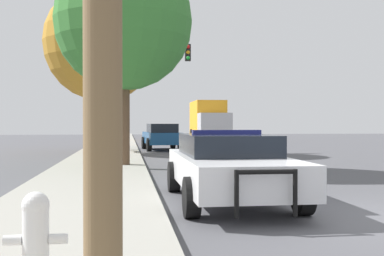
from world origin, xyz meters
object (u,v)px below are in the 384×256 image
Objects in this scene: tree_sidewalk_mid at (102,43)px; tree_sidewalk_near at (124,22)px; traffic_light at (148,73)px; car_background_midblock at (162,136)px; fire_hydrant at (36,236)px; box_truck at (209,120)px; police_car at (229,165)px.

tree_sidewalk_mid is 1.18× the size of tree_sidewalk_near.
traffic_light reaches higher than car_background_midblock.
tree_sidewalk_near reaches higher than fire_hydrant.
police_car is at bearing 82.22° from box_truck.
box_truck reaches higher than fire_hydrant.
box_truck reaches higher than car_background_midblock.
fire_hydrant is at bearing -93.26° from tree_sidewalk_near.
tree_sidewalk_mid is 8.70m from tree_sidewalk_near.
car_background_midblock is at bearing 79.11° from tree_sidewalk_near.
traffic_light is at bearing 84.88° from fire_hydrant.
traffic_light reaches higher than fire_hydrant.
fire_hydrant is (-2.77, -4.95, -0.15)m from police_car.
car_background_midblock is at bearing 83.13° from fire_hydrant.
tree_sidewalk_near is (-1.22, -9.23, 0.77)m from traffic_light.
traffic_light is 2.83m from tree_sidewalk_mid.
fire_hydrant is at bearing -101.03° from car_background_midblock.
car_background_midblock is 13.25m from box_truck.
box_truck is 1.09× the size of tree_sidewalk_near.
traffic_light is 9.34m from tree_sidewalk_near.
car_background_midblock reaches higher than police_car.
traffic_light is 15.07m from box_truck.
tree_sidewalk_mid is at bearing -151.03° from car_background_midblock.
police_car reaches higher than fire_hydrant.
traffic_light is at bearing 68.96° from box_truck.
tree_sidewalk_mid is (-8.00, -14.39, 3.82)m from box_truck.
box_truck is at bearing 77.86° from fire_hydrant.
traffic_light is at bearing -123.88° from car_background_midblock.
car_background_midblock is 6.15m from tree_sidewalk_mid.
police_car is 0.87× the size of traffic_light.
traffic_light is 0.74× the size of box_truck.
tree_sidewalk_near is at bearing -73.62° from police_car.
traffic_light is 0.81× the size of tree_sidewalk_near.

